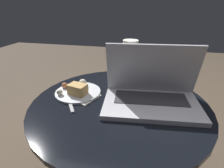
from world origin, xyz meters
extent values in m
cylinder|color=#515156|center=(0.00, 0.00, 0.25)|extent=(0.08, 0.08, 0.47)
cylinder|color=black|center=(0.00, 0.00, 0.49)|extent=(0.70, 0.70, 0.02)
cube|color=silver|center=(-0.17, 0.01, 0.50)|extent=(0.18, 0.15, 0.00)
cube|color=silver|center=(0.12, -0.01, 0.51)|extent=(0.38, 0.25, 0.02)
cube|color=#333338|center=(0.12, 0.02, 0.52)|extent=(0.29, 0.13, 0.00)
cube|color=silver|center=(0.12, 0.07, 0.62)|extent=(0.36, 0.10, 0.21)
cube|color=silver|center=(0.12, 0.07, 0.62)|extent=(0.33, 0.08, 0.19)
cylinder|color=gold|center=(0.01, 0.21, 0.59)|extent=(0.07, 0.07, 0.18)
cylinder|color=white|center=(0.01, 0.21, 0.69)|extent=(0.07, 0.07, 0.03)
cylinder|color=silver|center=(-0.19, 0.03, 0.50)|extent=(0.20, 0.20, 0.01)
cube|color=tan|center=(-0.18, 0.01, 0.53)|extent=(0.08, 0.07, 0.04)
sphere|color=#9E5B38|center=(-0.26, 0.05, 0.52)|extent=(0.03, 0.03, 0.03)
sphere|color=beige|center=(-0.25, -0.01, 0.52)|extent=(0.03, 0.03, 0.03)
sphere|color=beige|center=(-0.19, 0.09, 0.53)|extent=(0.03, 0.03, 0.03)
cube|color=#B2B2B7|center=(-0.19, -0.06, 0.50)|extent=(0.09, 0.12, 0.00)
cube|color=#B2B2B7|center=(-0.24, 0.03, 0.50)|extent=(0.05, 0.06, 0.00)
camera|label=1|loc=(0.11, -0.59, 0.86)|focal=28.00mm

